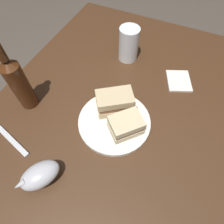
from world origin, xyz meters
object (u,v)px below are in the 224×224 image
sandwich_half_right (115,102)px  napkin (179,81)px  plate (114,122)px  gravy_boat (40,175)px  sandwich_half_left (126,125)px  fork (10,139)px  cider_bottle (18,83)px  pint_glass (128,46)px

sandwich_half_right → napkin: size_ratio=1.30×
plate → gravy_boat: 0.28m
sandwich_half_right → gravy_boat: 0.32m
gravy_boat → napkin: 0.61m
sandwich_half_left → fork: sandwich_half_left is taller
cider_bottle → napkin: size_ratio=2.52×
gravy_boat → cider_bottle: (0.21, 0.21, 0.07)m
pint_glass → cider_bottle: cider_bottle is taller
plate → sandwich_half_right: bearing=23.4°
plate → cider_bottle: cider_bottle is taller
sandwich_half_right → gravy_boat: (-0.31, 0.09, -0.01)m
gravy_boat → plate: bearing=-23.1°
sandwich_half_left → sandwich_half_right: (0.06, 0.07, 0.01)m
gravy_boat → cider_bottle: bearing=45.0°
plate → fork: 0.35m
sandwich_half_left → sandwich_half_right: bearing=46.7°
plate → sandwich_half_left: size_ratio=1.99×
gravy_boat → cider_bottle: 0.30m
plate → pint_glass: (0.33, 0.08, 0.05)m
sandwich_half_right → napkin: 0.30m
fork → sandwich_half_right: bearing=-122.3°
plate → cider_bottle: 0.34m
cider_bottle → fork: (-0.15, -0.03, -0.11)m
sandwich_half_right → pint_glass: size_ratio=1.01×
cider_bottle → sandwich_half_right: bearing=-71.9°
gravy_boat → sandwich_half_right: bearing=-16.5°
plate → napkin: 0.32m
plate → fork: size_ratio=1.38×
plate → napkin: bearing=-29.1°
pint_glass → gravy_boat: (-0.59, 0.03, -0.02)m
plate → gravy_boat: size_ratio=1.87×
sandwich_half_left → pint_glass: pint_glass is taller
sandwich_half_right → plate: bearing=-156.6°
plate → sandwich_half_right: sandwich_half_right is taller
napkin → gravy_boat: bearing=153.7°
gravy_boat → napkin: size_ratio=1.20×
plate → napkin: (0.28, -0.16, -0.00)m
cider_bottle → sandwich_half_left: bearing=-84.7°
gravy_boat → fork: size_ratio=0.74×
pint_glass → sandwich_half_right: bearing=-167.4°
sandwich_half_left → sandwich_half_right: 0.09m
pint_glass → gravy_boat: size_ratio=1.07×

